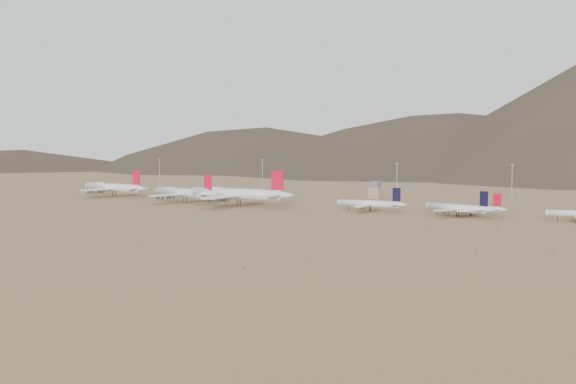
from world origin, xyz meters
The scene contains 14 objects.
ground centered at (0.00, 0.00, 0.00)m, with size 3000.00×3000.00×0.00m, color #97784E.
mountain_ridge centered at (0.00, 900.00, 150.00)m, with size 4400.00×1000.00×300.00m.
widebody_west centered at (-139.77, 38.50, 6.78)m, with size 66.02×51.28×19.67m.
widebody_centre centered at (-64.78, 24.77, 6.64)m, with size 63.50×50.07×19.25m.
widebody_east centered at (-19.42, 20.51, 7.97)m, with size 77.87×59.55×23.12m.
narrowbody_a centered at (67.35, 30.78, 4.70)m, with size 43.91×31.60×14.49m.
narrowbody_b centered at (120.56, 29.29, 4.85)m, with size 43.92×32.60×14.94m.
narrowbody_c centered at (125.64, 36.03, 4.24)m, with size 39.65×28.34×13.08m.
control_tower centered at (30.00, 120.00, 5.32)m, with size 8.00×8.00×12.00m.
mast_far_west centered at (-159.02, 113.73, 14.20)m, with size 2.00×0.60×25.70m.
mast_west centered at (-74.14, 136.21, 14.20)m, with size 2.00×0.60×25.70m.
mast_centre centered at (48.46, 114.59, 14.20)m, with size 2.00×0.60×25.70m.
mast_east centered at (122.39, 131.65, 14.20)m, with size 2.00×0.60×25.70m.
desert_scrub centered at (-30.10, -75.12, 0.31)m, with size 447.77×175.30×0.91m.
Camera 1 is at (261.83, -394.31, 45.54)m, focal length 50.00 mm.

